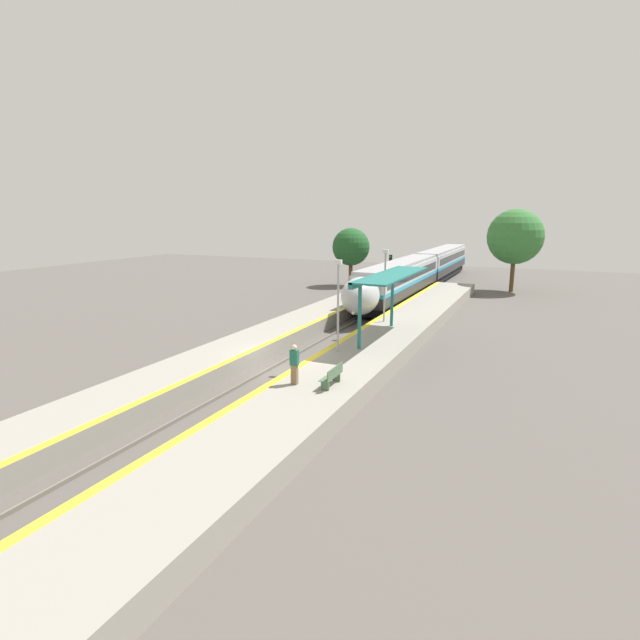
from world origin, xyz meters
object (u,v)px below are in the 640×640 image
object	(u,v)px
person_waiting	(294,364)
lamppost_mid	(385,280)
train	(422,270)
lamppost_near	(338,299)
platform_bench	(333,376)
railway_signal	(390,271)

from	to	relation	value
person_waiting	lamppost_mid	size ratio (longest dim) A/B	0.36
train	lamppost_near	bearing A→B (deg)	-85.24
platform_bench	lamppost_mid	world-z (taller)	lamppost_mid
lamppost_near	lamppost_mid	world-z (taller)	same
lamppost_near	lamppost_mid	distance (m)	8.31
lamppost_near	lamppost_mid	xyz separation A→B (m)	(0.00, 8.31, 0.00)
person_waiting	train	bearing A→B (deg)	94.52
platform_bench	railway_signal	distance (m)	31.06
train	person_waiting	world-z (taller)	train
person_waiting	lamppost_near	distance (m)	6.03
railway_signal	lamppost_near	bearing A→B (deg)	-79.64
lamppost_near	train	bearing A→B (deg)	94.76
train	lamppost_near	xyz separation A→B (m)	(2.49, -29.92, 1.60)
platform_bench	lamppost_mid	bearing A→B (deg)	98.10
platform_bench	railway_signal	world-z (taller)	railway_signal
train	lamppost_mid	bearing A→B (deg)	-83.43
person_waiting	lamppost_near	world-z (taller)	lamppost_near
railway_signal	lamppost_near	distance (m)	25.54
train	platform_bench	xyz separation A→B (m)	(4.42, -35.17, -0.77)
platform_bench	lamppost_near	xyz separation A→B (m)	(-1.93, 5.25, 2.38)
lamppost_near	person_waiting	bearing A→B (deg)	-86.75
platform_bench	lamppost_near	bearing A→B (deg)	110.20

